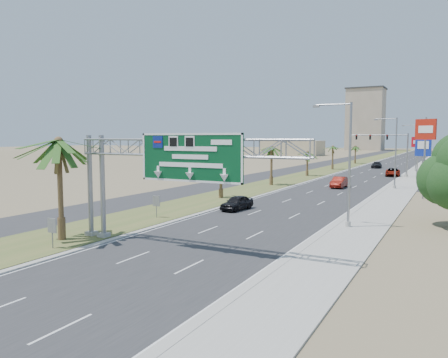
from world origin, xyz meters
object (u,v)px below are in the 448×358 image
signal_mast (395,151)px  pole_sign_blue (423,147)px  pole_sign_red_near (426,135)px  pole_sign_red_far (418,145)px  car_left_lane (237,203)px  car_mid_lane (339,182)px  palm_near (59,142)px  car_far (377,165)px  car_right_lane (393,172)px  sign_gantry (173,156)px

signal_mast → pole_sign_blue: signal_mast is taller
pole_sign_blue → pole_sign_red_near: bearing=-85.3°
pole_sign_blue → pole_sign_red_far: (-2.04, 19.90, 0.01)m
car_left_lane → car_mid_lane: 24.81m
palm_near → car_far: 87.81m
palm_near → car_mid_lane: (9.44, 41.93, -6.14)m
palm_near → car_mid_lane: palm_near is taller
car_right_lane → car_far: (-6.25, 21.81, -0.03)m
palm_near → pole_sign_red_far: (18.20, 62.86, -1.00)m
sign_gantry → pole_sign_blue: (12.10, 41.04, -0.14)m
car_mid_lane → car_left_lane: bearing=-100.3°
car_left_lane → signal_mast: bearing=84.9°
palm_near → pole_sign_red_near: pole_sign_red_near is taller
car_mid_lane → car_far: (-1.80, 45.32, -0.06)m
pole_sign_red_near → car_far: bearing=104.2°
sign_gantry → car_far: size_ratio=3.32×
palm_near → car_left_lane: 19.25m
palm_near → car_right_lane: palm_near is taller
signal_mast → pole_sign_red_near: (6.54, -29.14, 2.73)m
sign_gantry → pole_sign_red_near: (12.77, 32.91, 1.52)m
car_mid_lane → car_right_lane: (4.46, 23.51, -0.03)m
car_left_lane → pole_sign_blue: size_ratio=0.54×
car_left_lane → pole_sign_red_far: (13.19, 45.34, 5.20)m
car_left_lane → car_mid_lane: car_mid_lane is taller
sign_gantry → palm_near: (-8.14, -1.93, 0.87)m
palm_near → car_far: bearing=85.0°
car_far → pole_sign_blue: 46.34m
car_left_lane → car_right_lane: 48.74m
palm_near → car_left_lane: bearing=74.0°
pole_sign_red_far → car_right_lane: bearing=149.1°
signal_mast → car_far: bearing=106.1°
sign_gantry → palm_near: palm_near is taller
car_left_lane → pole_sign_blue: pole_sign_blue is taller
car_left_lane → car_far: 69.78m
sign_gantry → signal_mast: 62.37m
car_right_lane → pole_sign_red_near: (7.02, -30.61, 6.82)m
sign_gantry → signal_mast: signal_mast is taller
car_right_lane → pole_sign_blue: 23.92m
pole_sign_blue → car_far: bearing=105.9°
palm_near → car_far: palm_near is taller
sign_gantry → car_left_lane: (-3.13, 15.59, -5.33)m
signal_mast → pole_sign_red_far: bearing=-16.2°
car_mid_lane → pole_sign_red_far: (8.76, 20.93, 5.14)m
signal_mast → car_left_lane: 47.57m
signal_mast → pole_sign_red_near: bearing=-77.4°
car_mid_lane → pole_sign_red_far: pole_sign_red_far is taller
sign_gantry → signal_mast: bearing=84.3°
car_right_lane → pole_sign_blue: size_ratio=0.68×
car_left_lane → sign_gantry: bearing=-72.3°
car_left_lane → car_far: bearing=94.2°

